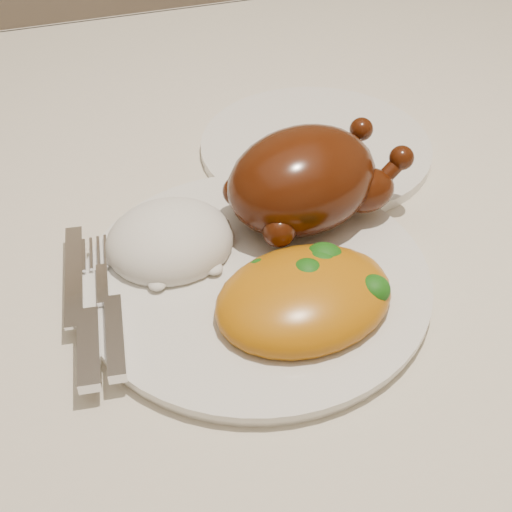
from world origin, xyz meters
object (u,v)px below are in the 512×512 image
object	(u,v)px
roast_chicken	(306,179)
dining_table	(132,338)
dinner_plate	(256,280)
side_plate	(315,147)

from	to	relation	value
roast_chicken	dining_table	bearing A→B (deg)	162.23
dining_table	roast_chicken	world-z (taller)	roast_chicken
dining_table	dinner_plate	world-z (taller)	dinner_plate
dining_table	roast_chicken	bearing A→B (deg)	-3.69
dining_table	dinner_plate	size ratio (longest dim) A/B	5.69
dining_table	side_plate	size ratio (longest dim) A/B	6.73
side_plate	roast_chicken	xyz separation A→B (m)	(-0.06, -0.11, 0.05)
side_plate	roast_chicken	bearing A→B (deg)	-116.60
dining_table	side_plate	distance (m)	0.27
roast_chicken	dinner_plate	bearing A→B (deg)	-152.13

